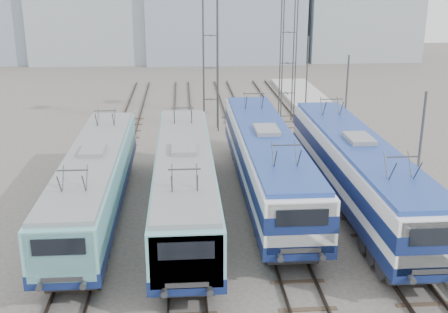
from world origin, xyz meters
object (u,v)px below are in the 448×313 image
locomotive_center_left (184,179)px  catenary_tower_west (210,47)px  mast_rear (307,77)px  locomotive_far_left (94,180)px  catenary_tower_east (288,43)px  mast_front (418,166)px  locomotive_center_right (266,158)px  mast_mid (346,108)px  locomotive_far_right (358,168)px

locomotive_center_left → catenary_tower_west: 18.33m
mast_rear → locomotive_far_left: bearing=-126.0°
catenary_tower_east → mast_front: size_ratio=1.71×
locomotive_far_left → mast_front: 15.67m
locomotive_center_right → mast_rear: size_ratio=2.70×
locomotive_far_left → mast_mid: 17.93m
locomotive_far_right → mast_rear: mast_rear is taller
mast_rear → locomotive_center_right: bearing=-108.4°
locomotive_center_right → catenary_tower_east: 18.08m
locomotive_far_right → mast_rear: bearing=85.0°
catenary_tower_east → mast_rear: catenary_tower_east is taller
mast_mid → locomotive_center_right: bearing=-132.0°
locomotive_far_left → locomotive_center_right: size_ratio=0.92×
locomotive_far_left → locomotive_far_right: (13.50, 0.11, 0.23)m
catenary_tower_west → catenary_tower_east: (6.50, 2.00, 0.00)m
locomotive_far_right → mast_mid: size_ratio=2.70×
locomotive_center_right → mast_rear: (6.35, 19.05, 1.09)m
mast_rear → locomotive_far_right: bearing=-95.0°
locomotive_far_left → catenary_tower_west: (6.75, 17.16, 4.47)m
locomotive_center_left → locomotive_far_left: bearing=173.8°
locomotive_center_left → locomotive_center_right: 5.20m
mast_front → catenary_tower_east: bearing=95.5°
locomotive_far_right → catenary_tower_east: (-0.25, 19.05, 4.24)m
locomotive_far_left → mast_front: bearing=-10.5°
locomotive_center_left → mast_mid: size_ratio=2.58×
catenary_tower_east → mast_mid: bearing=-78.1°
locomotive_center_left → catenary_tower_west: size_ratio=1.51×
locomotive_center_left → catenary_tower_east: size_ratio=1.51×
mast_mid → catenary_tower_east: bearing=101.9°
locomotive_far_left → catenary_tower_east: catenary_tower_east is taller
catenary_tower_west → catenary_tower_east: bearing=17.1°
catenary_tower_west → locomotive_center_left: bearing=-97.3°
locomotive_far_right → catenary_tower_west: size_ratio=1.57×
mast_mid → locomotive_far_right: bearing=-101.6°
locomotive_far_left → mast_rear: 26.18m
locomotive_center_right → mast_mid: 9.55m
locomotive_center_right → locomotive_far_right: (4.50, -2.00, -0.00)m
locomotive_far_left → mast_mid: bearing=30.8°
mast_front → locomotive_far_left: bearing=169.5°
locomotive_center_right → locomotive_far_right: 4.92m
locomotive_center_right → mast_front: size_ratio=2.70×
locomotive_far_left → locomotive_far_right: bearing=0.5°
mast_mid → mast_front: bearing=-90.0°
catenary_tower_west → mast_mid: (8.60, -8.00, -3.14)m
locomotive_far_left → catenary_tower_west: 18.98m
catenary_tower_west → mast_rear: size_ratio=1.71×
locomotive_far_left → locomotive_center_left: 4.53m
locomotive_center_left → locomotive_center_right: (4.50, 2.60, 0.16)m
mast_front → mast_mid: same height
mast_front → mast_rear: (0.00, 24.00, 0.00)m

